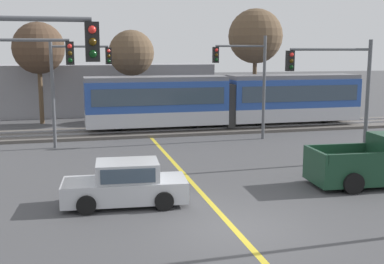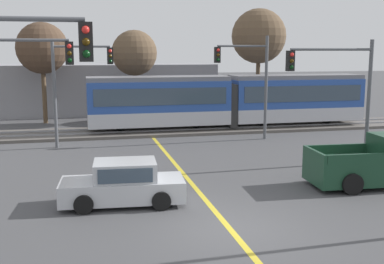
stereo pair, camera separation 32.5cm
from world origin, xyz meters
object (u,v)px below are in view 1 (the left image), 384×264
pickup_truck (381,164)px  bare_tree_far_east (255,36)px  traffic_light_mid_right (340,82)px  traffic_light_far_left (73,77)px  traffic_light_mid_left (2,82)px  bare_tree_west (38,48)px  traffic_light_far_right (247,73)px  bare_tree_east (131,53)px  light_rail_tram (227,99)px  sedan_crossing (125,185)px

pickup_truck → bare_tree_far_east: (2.20, 19.48, 5.47)m
traffic_light_mid_right → traffic_light_far_left: (-11.86, 6.85, 0.01)m
traffic_light_mid_left → bare_tree_west: bare_tree_west is taller
traffic_light_mid_left → traffic_light_mid_right: 14.52m
traffic_light_mid_right → traffic_light_far_right: (-1.98, 6.79, 0.10)m
traffic_light_far_right → traffic_light_mid_left: bearing=-150.8°
traffic_light_far_left → traffic_light_far_right: (9.88, -0.06, 0.09)m
traffic_light_mid_left → traffic_light_far_right: (12.54, 7.00, -0.13)m
bare_tree_east → bare_tree_far_east: bearing=2.5°
traffic_light_far_left → bare_tree_east: size_ratio=0.86×
traffic_light_far_right → bare_tree_west: size_ratio=0.84×
pickup_truck → traffic_light_mid_left: (-14.28, 3.47, 3.21)m
light_rail_tram → sedan_crossing: light_rail_tram is taller
sedan_crossing → traffic_light_far_right: traffic_light_far_right is taller
light_rail_tram → sedan_crossing: 16.67m
traffic_light_far_right → bare_tree_east: size_ratio=0.91×
traffic_light_far_right → bare_tree_far_east: size_ratio=0.72×
bare_tree_east → traffic_light_far_right: bearing=-56.3°
light_rail_tram → bare_tree_west: 13.91m
traffic_light_mid_right → bare_tree_west: 21.75m
pickup_truck → bare_tree_far_east: bare_tree_far_east is taller
sedan_crossing → bare_tree_west: 21.13m
bare_tree_east → pickup_truck: bearing=-68.6°
sedan_crossing → bare_tree_far_east: (12.24, 19.61, 5.61)m
pickup_truck → traffic_light_far_right: bearing=99.5°
traffic_light_far_left → traffic_light_mid_right: bearing=-30.0°
traffic_light_mid_left → bare_tree_east: size_ratio=0.91×
traffic_light_far_right → bare_tree_far_east: bare_tree_far_east is taller
pickup_truck → traffic_light_mid_left: size_ratio=0.90×
traffic_light_far_left → bare_tree_east: bearing=64.1°
pickup_truck → traffic_light_mid_right: bearing=86.4°
traffic_light_far_right → light_rail_tram: bearing=90.2°
sedan_crossing → traffic_light_far_left: 11.22m
traffic_light_mid_right → traffic_light_far_left: bearing=150.0°
pickup_truck → light_rail_tram: bearing=97.1°
bare_tree_west → pickup_truck: bearing=-55.2°
pickup_truck → traffic_light_far_left: traffic_light_far_left is taller
sedan_crossing → traffic_light_far_left: bearing=98.5°
pickup_truck → bare_tree_far_east: bearing=83.6°
bare_tree_west → bare_tree_far_east: 16.19m
traffic_light_mid_left → bare_tree_east: (6.81, 15.59, 0.98)m
light_rail_tram → bare_tree_west: bare_tree_west is taller
traffic_light_mid_right → bare_tree_west: (-14.18, 16.41, 1.56)m
traffic_light_far_left → bare_tree_east: bare_tree_east is taller
light_rail_tram → traffic_light_mid_right: bearing=-79.3°
traffic_light_far_left → bare_tree_west: (-2.32, 9.57, 1.55)m
traffic_light_far_right → bare_tree_west: (-12.20, 9.63, 1.46)m
sedan_crossing → traffic_light_mid_right: size_ratio=0.75×
bare_tree_east → bare_tree_far_east: (9.68, 0.42, 1.28)m
pickup_truck → traffic_light_mid_right: (0.23, 3.68, 2.98)m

